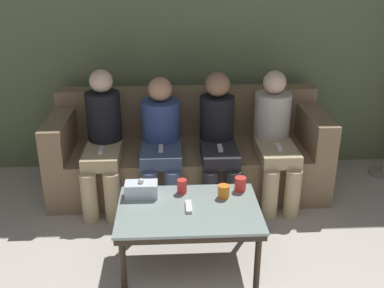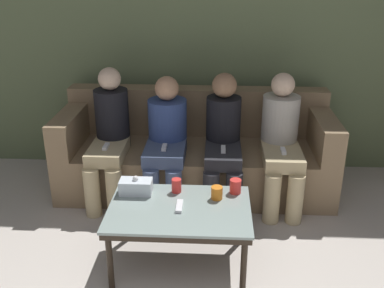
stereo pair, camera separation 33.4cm
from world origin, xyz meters
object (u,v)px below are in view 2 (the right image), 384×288
Objects in this scene: couch at (196,154)px; seated_person_mid_left at (166,137)px; cup_near_right at (235,186)px; game_remote at (179,206)px; coffee_table at (179,213)px; cup_near_left at (217,193)px; seated_person_right_end at (281,138)px; seated_person_mid_right at (223,138)px; cup_far_center at (176,186)px; tissue_box at (136,186)px; seated_person_left_end at (110,134)px.

seated_person_mid_left reaches higher than couch.
cup_near_right reaches higher than game_remote.
cup_near_left is (0.24, 0.13, 0.09)m from coffee_table.
coffee_table is at bearing -129.05° from seated_person_right_end.
cup_near_right is 0.09× the size of seated_person_mid_right.
coffee_table is 0.23m from cup_far_center.
game_remote is (0.31, -0.18, -0.04)m from tissue_box.
tissue_box reaches higher than cup_far_center.
seated_person_mid_left is (-0.19, 0.96, 0.10)m from game_remote.
cup_near_right is (0.37, 0.22, 0.09)m from coffee_table.
seated_person_left_end is 1.43m from seated_person_right_end.
seated_person_mid_right is (0.24, -0.24, 0.26)m from couch.
cup_far_center is at bearing -137.64° from seated_person_right_end.
tissue_box reaches higher than cup_near_left.
cup_near_left is 0.08× the size of seated_person_left_end.
cup_far_center is 0.44× the size of tissue_box.
seated_person_mid_right is (0.33, 0.73, 0.07)m from cup_far_center.
seated_person_left_end is at bearing 130.55° from cup_far_center.
cup_far_center is (-0.41, -0.01, -0.00)m from cup_near_right.
cup_near_left is 0.16m from cup_near_right.
tissue_box is (-0.28, -0.04, 0.00)m from cup_far_center.
cup_far_center is 0.09× the size of seated_person_mid_right.
seated_person_mid_right reaches higher than tissue_box.
coffee_table is 4.21× the size of tissue_box.
coffee_table is 0.86× the size of seated_person_mid_right.
seated_person_mid_left is at bearing 101.10° from coffee_table.
cup_near_left is 0.56m from tissue_box.
seated_person_right_end reaches higher than coffee_table.
seated_person_left_end reaches higher than cup_far_center.
cup_near_left is 0.28m from game_remote.
seated_person_mid_right is (0.95, -0.01, -0.01)m from seated_person_left_end.
seated_person_mid_right is (-0.08, 0.72, 0.07)m from cup_near_right.
seated_person_right_end is at bearing -18.38° from couch.
couch is at bearing 18.30° from seated_person_left_end.
cup_near_right is at bearing 1.43° from cup_far_center.
cup_far_center is 0.80m from seated_person_mid_right.
cup_near_right is 1.02× the size of cup_far_center.
cup_near_right is 0.45× the size of tissue_box.
cup_near_left is 0.93m from seated_person_mid_left.
seated_person_mid_right is at bearing 72.90° from game_remote.
couch is 0.41m from seated_person_mid_left.
cup_near_right is 0.92m from seated_person_mid_left.
cup_near_right is at bearing -52.82° from seated_person_mid_left.
seated_person_left_end is at bearing 114.56° from tissue_box.
cup_near_left is 0.08× the size of seated_person_mid_left.
cup_near_right is 0.09× the size of seated_person_right_end.
cup_far_center is (-0.04, 0.21, 0.09)m from coffee_table.
cup_far_center is 0.09× the size of seated_person_left_end.
seated_person_mid_right is (0.05, 0.81, 0.08)m from cup_near_left.
tissue_box is (-0.31, 0.18, 0.10)m from coffee_table.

